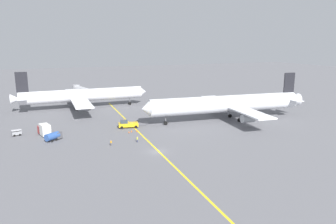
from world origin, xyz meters
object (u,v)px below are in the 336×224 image
Objects in this scene: airliner_being_pushed at (227,104)px; jet_bridge at (81,90)px; traffic_cone_nose_left at (137,131)px; ground_crew_wing_walker_right at (137,139)px; gse_catering_truck_tall at (44,130)px; traffic_cone_nose_right at (132,131)px; gse_fuel_bowser_stubby at (54,136)px; traffic_cone_wingtip_starboard at (129,132)px; airliner_at_gate_left at (82,95)px; gse_baggage_cart_trailing at (17,133)px; ground_crew_marshaller_foreground at (111,143)px; pushback_tug at (128,124)px.

airliner_being_pushed is 81.34m from jet_bridge.
ground_crew_wing_walker_right is at bearing -106.02° from traffic_cone_nose_left.
gse_catering_truck_tall reaches higher than traffic_cone_nose_right.
gse_fuel_bowser_stubby is 8.34× the size of traffic_cone_wingtip_starboard.
airliner_at_gate_left is at bearing 137.23° from airliner_being_pushed.
gse_baggage_cart_trailing reaches higher than ground_crew_marshaller_foreground.
jet_bridge is (-6.44, 66.32, 2.71)m from pushback_tug.
ground_crew_marshaller_foreground is 12.68m from traffic_cone_wingtip_starboard.
airliner_at_gate_left is at bearing 72.51° from gse_fuel_bowser_stubby.
airliner_being_pushed is at bearing 3.10° from traffic_cone_nose_right.
traffic_cone_nose_left is at bearing -83.80° from jet_bridge.
airliner_at_gate_left is at bearing 104.05° from pushback_tug.
airliner_at_gate_left is 44.46m from traffic_cone_wingtip_starboard.
gse_catering_truck_tall is at bearing -113.49° from airliner_at_gate_left.
gse_baggage_cart_trailing is at bearing 140.07° from ground_crew_marshaller_foreground.
ground_crew_marshaller_foreground is at bearing -134.31° from traffic_cone_nose_left.
ground_crew_marshaller_foreground is 0.09× the size of jet_bridge.
gse_baggage_cart_trailing is (-67.77, 7.46, -5.04)m from airliner_being_pushed.
traffic_cone_nose_left is at bearing -13.97° from gse_catering_truck_tall.
traffic_cone_wingtip_starboard is at bearing -16.52° from gse_catering_truck_tall.
gse_catering_truck_tall is at bearing 166.03° from traffic_cone_nose_left.
pushback_tug is 5.83m from traffic_cone_nose_left.
traffic_cone_wingtip_starboard is at bearing -17.39° from gse_baggage_cart_trailing.
jet_bridge is (-7.81, 71.91, 3.61)m from traffic_cone_nose_left.
gse_fuel_bowser_stubby is 17.53m from ground_crew_marshaller_foreground.
traffic_cone_nose_right and traffic_cone_nose_left have the same top height.
ground_crew_marshaller_foreground is at bearing -177.58° from ground_crew_wing_walker_right.
ground_crew_wing_walker_right is 9.80m from traffic_cone_wingtip_starboard.
traffic_cone_nose_right is at bearing 83.01° from ground_crew_wing_walker_right.
airliner_being_pushed is 38.83× the size of ground_crew_wing_walker_right.
ground_crew_wing_walker_right is at bearing -35.57° from gse_catering_truck_tall.
traffic_cone_nose_right is 1.00× the size of traffic_cone_wingtip_starboard.
ground_crew_wing_walker_right is at bearing -91.74° from traffic_cone_wingtip_starboard.
airliner_at_gate_left reaches higher than traffic_cone_nose_right.
gse_catering_truck_tall reaches higher than ground_crew_wing_walker_right.
gse_baggage_cart_trailing is (-9.96, 9.28, -0.47)m from gse_fuel_bowser_stubby.
ground_crew_marshaller_foreground reaches higher than traffic_cone_wingtip_starboard.
gse_catering_truck_tall reaches higher than traffic_cone_nose_left.
airliner_being_pushed is 38.86× the size of ground_crew_marshaller_foreground.
gse_fuel_bowser_stubby is at bearing 178.44° from traffic_cone_wingtip_starboard.
gse_fuel_bowser_stubby is 24.23m from traffic_cone_nose_left.
airliner_at_gate_left is at bearing 100.52° from traffic_cone_wingtip_starboard.
ground_crew_wing_walker_right is 82.37m from jet_bridge.
airliner_being_pushed is 34.13m from traffic_cone_nose_left.
ground_crew_wing_walker_right is at bearing 2.42° from ground_crew_marshaller_foreground.
gse_catering_truck_tall is 0.35× the size of jet_bridge.
gse_baggage_cart_trailing is at bearing 147.82° from ground_crew_wing_walker_right.
gse_fuel_bowser_stubby is 21.59m from traffic_cone_wingtip_starboard.
traffic_cone_nose_right and traffic_cone_wingtip_starboard have the same top height.
airliner_being_pushed is 60.44m from gse_catering_truck_tall.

